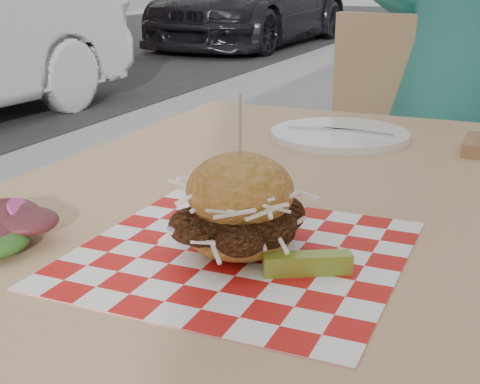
{
  "coord_description": "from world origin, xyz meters",
  "views": [
    {
      "loc": [
        0.4,
        -0.92,
        1.06
      ],
      "look_at": [
        0.12,
        -0.27,
        0.82
      ],
      "focal_mm": 50.0,
      "sensor_mm": 36.0,
      "label": 1
    }
  ],
  "objects_px": {
    "car_dark": "(255,1)",
    "sandwich": "(240,211)",
    "patio_chair": "(396,161)",
    "patio_table": "(279,235)",
    "diner": "(451,72)"
  },
  "relations": [
    {
      "from": "car_dark",
      "to": "sandwich",
      "type": "xyz_separation_m",
      "value": [
        3.72,
        -9.19,
        0.15
      ]
    },
    {
      "from": "patio_chair",
      "to": "sandwich",
      "type": "distance_m",
      "value": 1.22
    },
    {
      "from": "car_dark",
      "to": "patio_table",
      "type": "bearing_deg",
      "value": -65.18
    },
    {
      "from": "diner",
      "to": "patio_chair",
      "type": "bearing_deg",
      "value": 56.83
    },
    {
      "from": "car_dark",
      "to": "patio_table",
      "type": "distance_m",
      "value": 9.66
    },
    {
      "from": "patio_table",
      "to": "sandwich",
      "type": "height_order",
      "value": "sandwich"
    },
    {
      "from": "diner",
      "to": "sandwich",
      "type": "height_order",
      "value": "diner"
    },
    {
      "from": "sandwich",
      "to": "car_dark",
      "type": "bearing_deg",
      "value": 112.05
    },
    {
      "from": "diner",
      "to": "sandwich",
      "type": "distance_m",
      "value": 1.32
    },
    {
      "from": "sandwich",
      "to": "patio_chair",
      "type": "bearing_deg",
      "value": 91.78
    },
    {
      "from": "car_dark",
      "to": "patio_chair",
      "type": "height_order",
      "value": "car_dark"
    },
    {
      "from": "patio_chair",
      "to": "sandwich",
      "type": "bearing_deg",
      "value": -83.02
    },
    {
      "from": "diner",
      "to": "patio_table",
      "type": "relative_size",
      "value": 1.32
    },
    {
      "from": "car_dark",
      "to": "sandwich",
      "type": "relative_size",
      "value": 24.58
    },
    {
      "from": "diner",
      "to": "patio_table",
      "type": "xyz_separation_m",
      "value": [
        -0.12,
        -1.06,
        -0.12
      ]
    }
  ]
}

